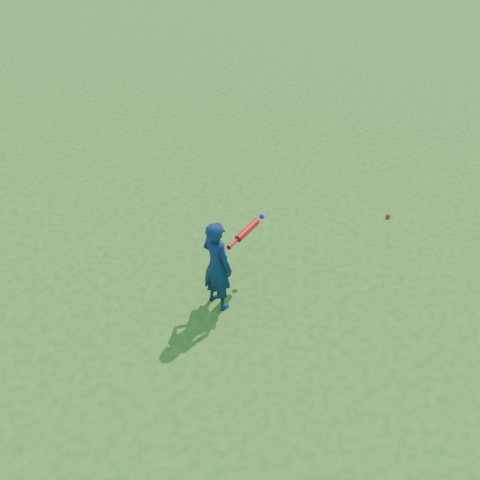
{
  "coord_description": "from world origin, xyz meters",
  "views": [
    {
      "loc": [
        -2.25,
        -3.82,
        4.57
      ],
      "look_at": [
        1.04,
        0.23,
        0.65
      ],
      "focal_mm": 40.0,
      "sensor_mm": 36.0,
      "label": 1
    }
  ],
  "objects": [
    {
      "name": "ground_ball_red",
      "position": [
        3.67,
        -0.06,
        0.03
      ],
      "size": [
        0.07,
        0.07,
        0.07
      ],
      "primitive_type": "sphere",
      "color": "red",
      "rests_on": "ground"
    },
    {
      "name": "ground",
      "position": [
        0.0,
        0.0,
        0.0
      ],
      "size": [
        80.0,
        80.0,
        0.0
      ],
      "primitive_type": "plane",
      "color": "#2A6417",
      "rests_on": "ground"
    },
    {
      "name": "bat_swing",
      "position": [
        1.17,
        0.22,
        0.77
      ],
      "size": [
        0.77,
        0.31,
        0.09
      ],
      "rotation": [
        0.0,
        0.0,
        0.32
      ],
      "color": "red",
      "rests_on": "ground"
    },
    {
      "name": "child",
      "position": [
        0.56,
        0.07,
        0.6
      ],
      "size": [
        0.33,
        0.46,
        1.2
      ],
      "primitive_type": "imported",
      "rotation": [
        0.0,
        0.0,
        1.67
      ],
      "color": "#0F2146",
      "rests_on": "ground"
    }
  ]
}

